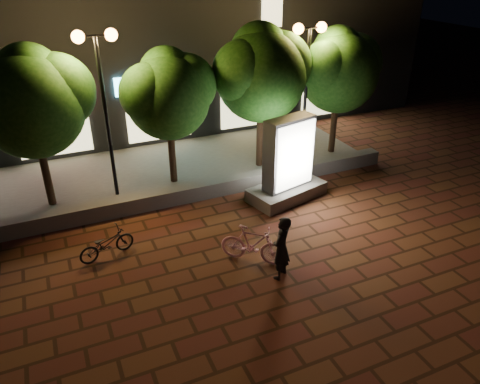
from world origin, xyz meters
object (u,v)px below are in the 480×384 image
tree_left (32,99)px  ad_kiosk (288,167)px  tree_mid (168,91)px  tree_right (262,70)px  tree_far_right (340,68)px  scooter_parked (107,244)px  street_lamp_left (100,74)px  rider (281,248)px  street_lamp_right (308,58)px  scooter_pink (253,244)px

tree_left → ad_kiosk: 7.83m
tree_mid → ad_kiosk: tree_mid is taller
tree_right → tree_far_right: size_ratio=1.06×
tree_left → ad_kiosk: bearing=-20.3°
tree_mid → scooter_parked: tree_mid is taller
tree_left → scooter_parked: bearing=-72.9°
tree_left → tree_right: bearing=0.0°
tree_left → tree_far_right: size_ratio=1.03×
tree_far_right → street_lamp_left: size_ratio=0.92×
tree_far_right → street_lamp_left: bearing=-178.2°
ad_kiosk → scooter_parked: ad_kiosk is taller
rider → tree_left: bearing=-89.8°
street_lamp_right → ad_kiosk: 4.12m
tree_mid → scooter_pink: tree_mid is taller
street_lamp_right → tree_far_right: bearing=9.6°
rider → scooter_parked: bearing=-72.7°
ad_kiosk → rider: 4.15m
tree_mid → tree_right: tree_right is taller
scooter_pink → rider: (0.36, -0.84, 0.33)m
tree_far_right → ad_kiosk: tree_far_right is taller
tree_mid → street_lamp_right: 5.00m
tree_left → street_lamp_left: 2.05m
tree_far_right → street_lamp_left: (-8.55, -0.26, 0.66)m
tree_mid → scooter_parked: size_ratio=3.01×
street_lamp_left → scooter_parked: (-0.85, -3.28, -3.64)m
ad_kiosk → scooter_parked: 6.04m
tree_mid → ad_kiosk: bearing=-40.7°
street_lamp_left → scooter_parked: street_lamp_left is taller
rider → scooter_parked: rider is taller
ad_kiosk → rider: size_ratio=1.63×
rider → ad_kiosk: bearing=-159.5°
rider → tree_right: bearing=-149.9°
tree_left → scooter_pink: tree_left is taller
tree_right → street_lamp_left: size_ratio=0.98×
street_lamp_right → scooter_parked: (-7.85, -3.28, -3.50)m
tree_mid → scooter_pink: 5.96m
tree_left → scooter_parked: tree_left is taller
tree_right → tree_mid: bearing=-180.0°
tree_right → scooter_pink: (-2.79, -5.29, -3.05)m
tree_far_right → scooter_pink: bearing=-138.6°
street_lamp_right → rider: 7.77m
street_lamp_left → scooter_parked: 4.97m
scooter_parked → tree_right: bearing=-75.0°
tree_mid → tree_far_right: (6.50, 0.00, 0.15)m
street_lamp_left → street_lamp_right: bearing=0.0°
street_lamp_left → rider: size_ratio=3.06×
scooter_pink → rider: bearing=-115.8°
tree_right → tree_left: bearing=-180.0°
tree_left → street_lamp_right: street_lamp_right is taller
tree_left → scooter_pink: 7.54m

